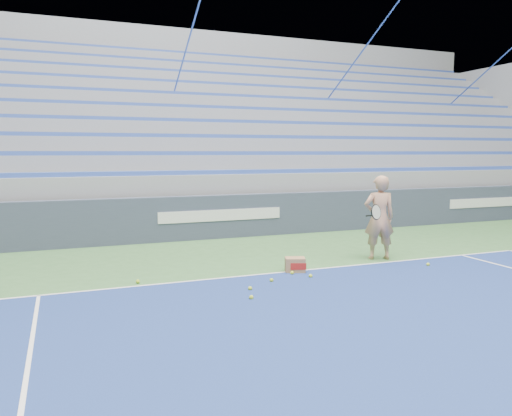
{
  "coord_description": "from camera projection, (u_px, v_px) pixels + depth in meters",
  "views": [
    {
      "loc": [
        -3.71,
        3.79,
        2.19
      ],
      "look_at": [
        -0.36,
        12.38,
        1.15
      ],
      "focal_mm": 35.0,
      "sensor_mm": 36.0,
      "label": 1
    }
  ],
  "objects": [
    {
      "name": "tennis_player",
      "position": [
        379.0,
        218.0,
        10.15
      ],
      "size": [
        0.97,
        0.91,
        1.72
      ],
      "color": "tan",
      "rests_on": "ground"
    },
    {
      "name": "tennis_ball_2",
      "position": [
        251.0,
        297.0,
        7.42
      ],
      "size": [
        0.07,
        0.07,
        0.07
      ],
      "primitive_type": "sphere",
      "color": "#BAD12A",
      "rests_on": "ground"
    },
    {
      "name": "bleachers",
      "position": [
        172.0,
        147.0,
        17.81
      ],
      "size": [
        31.0,
        9.15,
        7.3
      ],
      "color": "gray",
      "rests_on": "ground"
    },
    {
      "name": "sponsor_barrier",
      "position": [
        220.0,
        216.0,
        12.72
      ],
      "size": [
        30.0,
        0.32,
        1.1
      ],
      "color": "#373F54",
      "rests_on": "ground"
    },
    {
      "name": "tennis_ball_5",
      "position": [
        250.0,
        288.0,
        7.91
      ],
      "size": [
        0.07,
        0.07,
        0.07
      ],
      "primitive_type": "sphere",
      "color": "#BAD12A",
      "rests_on": "ground"
    },
    {
      "name": "tennis_ball_0",
      "position": [
        138.0,
        282.0,
        8.33
      ],
      "size": [
        0.07,
        0.07,
        0.07
      ],
      "primitive_type": "sphere",
      "color": "#BAD12A",
      "rests_on": "ground"
    },
    {
      "name": "tennis_ball_1",
      "position": [
        311.0,
        276.0,
        8.7
      ],
      "size": [
        0.07,
        0.07,
        0.07
      ],
      "primitive_type": "sphere",
      "color": "#BAD12A",
      "rests_on": "ground"
    },
    {
      "name": "tennis_ball_6",
      "position": [
        272.0,
        280.0,
        8.41
      ],
      "size": [
        0.07,
        0.07,
        0.07
      ],
      "primitive_type": "sphere",
      "color": "#BAD12A",
      "rests_on": "ground"
    },
    {
      "name": "tennis_ball_4",
      "position": [
        428.0,
        264.0,
        9.59
      ],
      "size": [
        0.07,
        0.07,
        0.07
      ],
      "primitive_type": "sphere",
      "color": "#BAD12A",
      "rests_on": "ground"
    },
    {
      "name": "tennis_ball_3",
      "position": [
        292.0,
        273.0,
        8.92
      ],
      "size": [
        0.07,
        0.07,
        0.07
      ],
      "primitive_type": "sphere",
      "color": "#BAD12A",
      "rests_on": "ground"
    },
    {
      "name": "ball_box",
      "position": [
        295.0,
        265.0,
        9.11
      ],
      "size": [
        0.43,
        0.38,
        0.27
      ],
      "color": "#956E48",
      "rests_on": "ground"
    }
  ]
}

